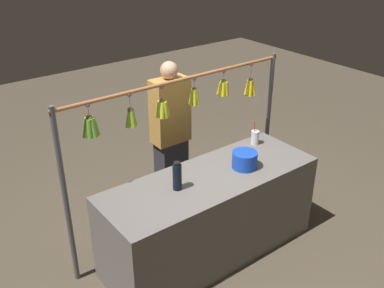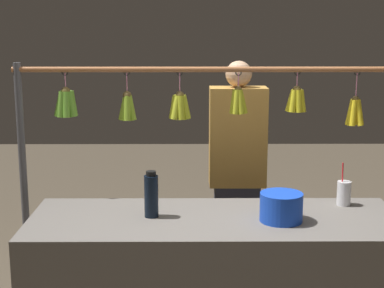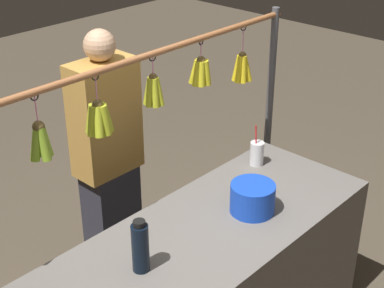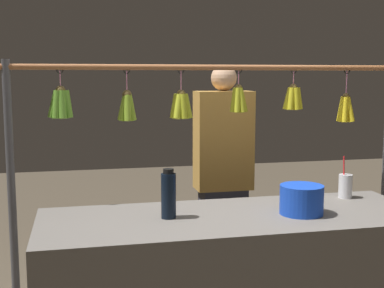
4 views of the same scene
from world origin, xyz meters
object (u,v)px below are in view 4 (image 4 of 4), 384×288
at_px(drink_cup, 345,186).
at_px(blue_bucket, 302,200).
at_px(water_bottle, 169,195).
at_px(vendor_person, 223,184).

bearing_deg(drink_cup, blue_bucket, 34.54).
bearing_deg(water_bottle, blue_bucket, 173.83).
bearing_deg(blue_bucket, water_bottle, -6.17).
bearing_deg(water_bottle, vendor_person, -121.75).
distance_m(blue_bucket, vendor_person, 0.94).
xyz_separation_m(drink_cup, vendor_person, (0.55, -0.65, -0.10)).
xyz_separation_m(blue_bucket, vendor_person, (0.15, -0.93, -0.10)).
distance_m(water_bottle, vendor_person, 1.01).
height_order(water_bottle, vendor_person, vendor_person).
bearing_deg(vendor_person, blue_bucket, 99.37).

